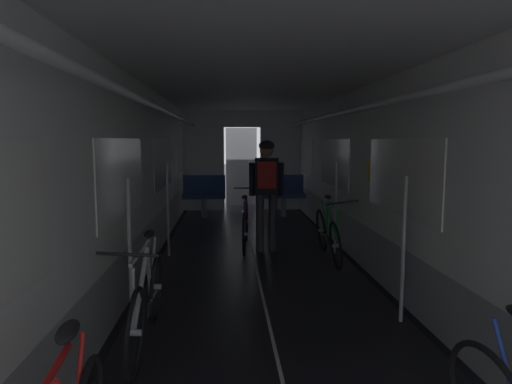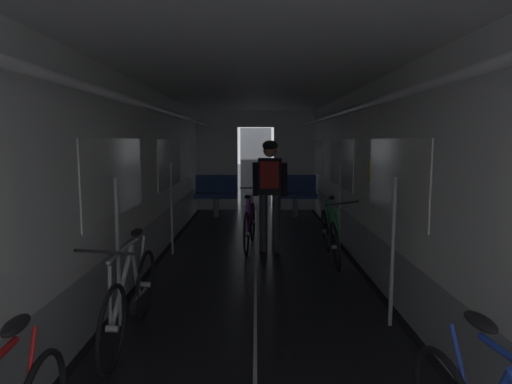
{
  "view_description": "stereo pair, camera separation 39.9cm",
  "coord_description": "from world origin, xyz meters",
  "px_view_note": "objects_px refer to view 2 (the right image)",
  "views": [
    {
      "loc": [
        -0.39,
        -1.85,
        1.73
      ],
      "look_at": [
        0.0,
        3.98,
        1.04
      ],
      "focal_mm": 30.87,
      "sensor_mm": 36.0,
      "label": 1
    },
    {
      "loc": [
        0.01,
        -1.87,
        1.73
      ],
      "look_at": [
        0.0,
        3.98,
        1.04
      ],
      "focal_mm": 30.87,
      "sensor_mm": 36.0,
      "label": 2
    }
  ],
  "objects_px": {
    "bicycle_green": "(331,235)",
    "bicycle_silver": "(131,298)",
    "bench_seat_far_left": "(217,192)",
    "bicycle_purple_in_aisle": "(250,224)",
    "bench_seat_far_right": "(296,192)",
    "person_cyclist_aisle": "(270,184)"
  },
  "relations": [
    {
      "from": "bicycle_green",
      "to": "bicycle_silver",
      "type": "distance_m",
      "value": 3.32
    },
    {
      "from": "bench_seat_far_left",
      "to": "bicycle_purple_in_aisle",
      "type": "bearing_deg",
      "value": -74.8
    },
    {
      "from": "bicycle_green",
      "to": "bicycle_silver",
      "type": "xyz_separation_m",
      "value": [
        -2.15,
        -2.53,
        0.0
      ]
    },
    {
      "from": "bicycle_purple_in_aisle",
      "to": "bicycle_silver",
      "type": "bearing_deg",
      "value": -106.43
    },
    {
      "from": "bench_seat_far_right",
      "to": "bicycle_silver",
      "type": "xyz_separation_m",
      "value": [
        -1.97,
        -6.29,
        -0.18
      ]
    },
    {
      "from": "bench_seat_far_left",
      "to": "bicycle_purple_in_aisle",
      "type": "xyz_separation_m",
      "value": [
        0.81,
        -2.97,
        -0.18
      ]
    },
    {
      "from": "bench_seat_far_left",
      "to": "person_cyclist_aisle",
      "type": "height_order",
      "value": "person_cyclist_aisle"
    },
    {
      "from": "bicycle_silver",
      "to": "person_cyclist_aisle",
      "type": "height_order",
      "value": "person_cyclist_aisle"
    },
    {
      "from": "bench_seat_far_right",
      "to": "bicycle_purple_in_aisle",
      "type": "relative_size",
      "value": 0.58
    },
    {
      "from": "bench_seat_far_left",
      "to": "bicycle_green",
      "type": "height_order",
      "value": "same"
    },
    {
      "from": "bicycle_green",
      "to": "bicycle_purple_in_aisle",
      "type": "bearing_deg",
      "value": 146.26
    },
    {
      "from": "bicycle_silver",
      "to": "person_cyclist_aisle",
      "type": "relative_size",
      "value": 0.98
    },
    {
      "from": "bicycle_green",
      "to": "person_cyclist_aisle",
      "type": "bearing_deg",
      "value": 148.83
    },
    {
      "from": "bench_seat_far_left",
      "to": "bench_seat_far_right",
      "type": "relative_size",
      "value": 1.0
    },
    {
      "from": "bicycle_purple_in_aisle",
      "to": "bicycle_green",
      "type": "bearing_deg",
      "value": -33.74
    },
    {
      "from": "bench_seat_far_right",
      "to": "person_cyclist_aisle",
      "type": "xyz_separation_m",
      "value": [
        -0.68,
        -3.24,
        0.5
      ]
    },
    {
      "from": "bicycle_silver",
      "to": "bench_seat_far_left",
      "type": "bearing_deg",
      "value": 88.44
    },
    {
      "from": "bench_seat_far_right",
      "to": "bicycle_silver",
      "type": "height_order",
      "value": "bench_seat_far_right"
    },
    {
      "from": "bench_seat_far_left",
      "to": "bicycle_silver",
      "type": "relative_size",
      "value": 0.58
    },
    {
      "from": "bicycle_purple_in_aisle",
      "to": "bench_seat_far_right",
      "type": "bearing_deg",
      "value": 71.52
    },
    {
      "from": "person_cyclist_aisle",
      "to": "bicycle_purple_in_aisle",
      "type": "bearing_deg",
      "value": 140.02
    },
    {
      "from": "person_cyclist_aisle",
      "to": "bicycle_green",
      "type": "bearing_deg",
      "value": -31.17
    }
  ]
}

